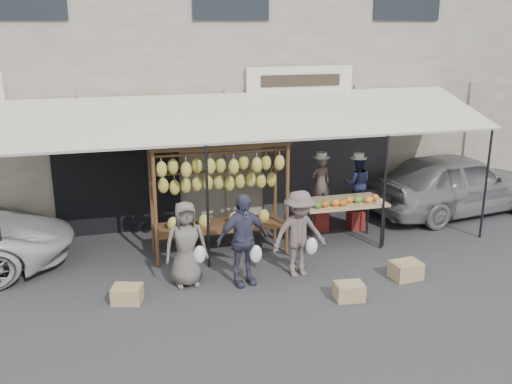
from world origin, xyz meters
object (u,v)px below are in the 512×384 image
produce_table (343,203)px  sedan (456,183)px  customer_mid (242,240)px  crate_near_b (406,270)px  customer_right (299,234)px  customer_left (186,244)px  vendor_left (321,183)px  vendor_right (357,183)px  banana_rack (219,176)px  crate_near_a (349,291)px  crate_far (127,294)px

produce_table → sedan: sedan is taller
customer_mid → sedan: size_ratio=0.37×
sedan → crate_near_b: bearing=126.5°
customer_right → customer_left: bearing=170.1°
vendor_left → crate_near_b: size_ratio=2.35×
vendor_right → sedan: size_ratio=0.27×
banana_rack → vendor_right: banana_rack is taller
customer_left → customer_right: (1.98, -0.14, 0.04)m
produce_table → crate_near_b: 2.00m
crate_near_b → sedan: (2.93, 2.99, 0.58)m
vendor_right → crate_near_a: size_ratio=2.57×
vendor_left → crate_far: bearing=22.7°
customer_mid → customer_right: 1.05m
produce_table → customer_mid: 2.71m
customer_right → crate_far: size_ratio=3.36×
banana_rack → vendor_left: banana_rack is taller
produce_table → customer_left: 3.49m
vendor_left → customer_right: (-1.21, -2.08, -0.27)m
vendor_right → customer_left: size_ratio=0.79×
banana_rack → crate_near_b: bearing=-34.1°
crate_near_b → customer_mid: bearing=169.2°
customer_right → sedan: customer_right is taller
customer_right → crate_near_a: size_ratio=3.40×
banana_rack → vendor_right: bearing=10.8°
vendor_right → customer_right: bearing=63.0°
vendor_right → customer_right: (-2.00, -1.96, -0.25)m
banana_rack → customer_mid: (0.10, -1.45, -0.76)m
produce_table → customer_right: 1.79m
vendor_left → banana_rack: bearing=10.6°
crate_near_b → crate_far: 4.82m
crate_near_a → vendor_right: bearing=63.8°
vendor_right → crate_far: (-5.02, -2.23, -0.89)m
banana_rack → vendor_left: (2.35, 0.72, -0.51)m
produce_table → crate_far: 4.65m
crate_near_a → sedan: bearing=39.4°
crate_far → sedan: 8.20m
customer_left → sedan: (6.70, 2.23, -0.01)m
crate_near_a → customer_right: bearing=114.1°
customer_mid → sedan: customer_mid is taller
vendor_left → vendor_right: (0.80, -0.12, -0.02)m
crate_near_b → sedan: 4.23m
banana_rack → vendor_right: size_ratio=2.19×
customer_left → crate_far: 1.27m
banana_rack → customer_right: (1.14, -1.36, -0.78)m
customer_mid → crate_near_a: (1.54, -1.02, -0.67)m
vendor_left → crate_near_a: bearing=71.0°
crate_near_b → customer_right: bearing=160.8°
banana_rack → crate_near_a: banana_rack is taller
crate_far → produce_table: bearing=18.4°
customer_left → crate_far: (-1.03, -0.41, -0.61)m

